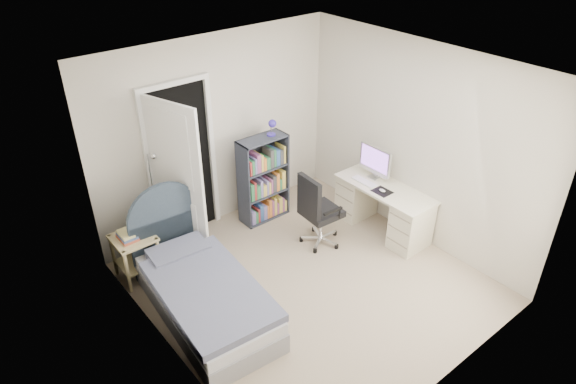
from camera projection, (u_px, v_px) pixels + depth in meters
room_shell at (312, 189)px, 5.29m from camera, size 3.50×3.70×2.60m
door at (178, 174)px, 6.01m from camera, size 0.92×0.80×2.06m
bed at (202, 291)px, 5.41m from camera, size 1.04×1.96×1.16m
nightstand at (133, 247)px, 5.81m from camera, size 0.45×0.45×0.65m
floor_lamp at (158, 212)px, 6.21m from camera, size 0.19×0.19×1.34m
bookcase at (264, 182)px, 6.82m from camera, size 0.67×0.29×1.41m
desk at (383, 206)px, 6.66m from camera, size 0.53×1.33×1.09m
office_chair at (317, 208)px, 6.28m from camera, size 0.52×0.53×0.99m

